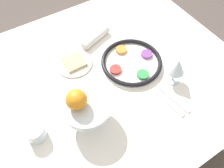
{
  "coord_description": "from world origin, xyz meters",
  "views": [
    {
      "loc": [
        0.34,
        0.54,
        1.58
      ],
      "look_at": [
        0.06,
        0.09,
        0.79
      ],
      "focal_mm": 35.0,
      "sensor_mm": 36.0,
      "label": 1
    }
  ],
  "objects_px": {
    "wine_glass": "(177,67)",
    "napkin_roll": "(96,37)",
    "fruit_stand": "(87,107)",
    "seder_plate": "(131,62)",
    "bread_plate": "(74,63)",
    "orange_fruit": "(76,100)",
    "cup_mid": "(36,132)"
  },
  "relations": [
    {
      "from": "seder_plate",
      "to": "wine_glass",
      "type": "bearing_deg",
      "value": 121.11
    },
    {
      "from": "wine_glass",
      "to": "bread_plate",
      "type": "bearing_deg",
      "value": -43.56
    },
    {
      "from": "orange_fruit",
      "to": "napkin_roll",
      "type": "xyz_separation_m",
      "value": [
        -0.28,
        -0.37,
        -0.14
      ]
    },
    {
      "from": "fruit_stand",
      "to": "napkin_roll",
      "type": "bearing_deg",
      "value": -123.03
    },
    {
      "from": "seder_plate",
      "to": "bread_plate",
      "type": "distance_m",
      "value": 0.28
    },
    {
      "from": "cup_mid",
      "to": "bread_plate",
      "type": "bearing_deg",
      "value": -138.37
    },
    {
      "from": "orange_fruit",
      "to": "cup_mid",
      "type": "distance_m",
      "value": 0.22
    },
    {
      "from": "fruit_stand",
      "to": "napkin_roll",
      "type": "height_order",
      "value": "fruit_stand"
    },
    {
      "from": "napkin_roll",
      "to": "cup_mid",
      "type": "xyz_separation_m",
      "value": [
        0.46,
        0.34,
        0.01
      ]
    },
    {
      "from": "orange_fruit",
      "to": "cup_mid",
      "type": "bearing_deg",
      "value": -8.92
    },
    {
      "from": "bread_plate",
      "to": "seder_plate",
      "type": "bearing_deg",
      "value": 147.83
    },
    {
      "from": "wine_glass",
      "to": "cup_mid",
      "type": "xyz_separation_m",
      "value": [
        0.63,
        -0.07,
        -0.06
      ]
    },
    {
      "from": "fruit_stand",
      "to": "cup_mid",
      "type": "distance_m",
      "value": 0.22
    },
    {
      "from": "orange_fruit",
      "to": "seder_plate",
      "type": "bearing_deg",
      "value": -158.68
    },
    {
      "from": "fruit_stand",
      "to": "napkin_roll",
      "type": "relative_size",
      "value": 1.03
    },
    {
      "from": "fruit_stand",
      "to": "bread_plate",
      "type": "bearing_deg",
      "value": -104.73
    },
    {
      "from": "seder_plate",
      "to": "napkin_roll",
      "type": "height_order",
      "value": "napkin_roll"
    },
    {
      "from": "wine_glass",
      "to": "bread_plate",
      "type": "xyz_separation_m",
      "value": [
        0.34,
        -0.33,
        -0.09
      ]
    },
    {
      "from": "napkin_roll",
      "to": "fruit_stand",
      "type": "bearing_deg",
      "value": 56.97
    },
    {
      "from": "fruit_stand",
      "to": "napkin_roll",
      "type": "distance_m",
      "value": 0.46
    },
    {
      "from": "bread_plate",
      "to": "napkin_roll",
      "type": "xyz_separation_m",
      "value": [
        -0.17,
        -0.08,
        0.01
      ]
    },
    {
      "from": "orange_fruit",
      "to": "napkin_roll",
      "type": "distance_m",
      "value": 0.48
    },
    {
      "from": "wine_glass",
      "to": "orange_fruit",
      "type": "bearing_deg",
      "value": -5.68
    },
    {
      "from": "seder_plate",
      "to": "orange_fruit",
      "type": "height_order",
      "value": "orange_fruit"
    },
    {
      "from": "seder_plate",
      "to": "fruit_stand",
      "type": "relative_size",
      "value": 1.54
    },
    {
      "from": "bread_plate",
      "to": "cup_mid",
      "type": "relative_size",
      "value": 2.33
    },
    {
      "from": "bread_plate",
      "to": "napkin_roll",
      "type": "relative_size",
      "value": 0.96
    },
    {
      "from": "fruit_stand",
      "to": "orange_fruit",
      "type": "xyz_separation_m",
      "value": [
        0.03,
        -0.01,
        0.06
      ]
    },
    {
      "from": "bread_plate",
      "to": "wine_glass",
      "type": "bearing_deg",
      "value": 136.44
    },
    {
      "from": "seder_plate",
      "to": "orange_fruit",
      "type": "bearing_deg",
      "value": 21.32
    },
    {
      "from": "wine_glass",
      "to": "napkin_roll",
      "type": "relative_size",
      "value": 0.73
    },
    {
      "from": "fruit_stand",
      "to": "orange_fruit",
      "type": "distance_m",
      "value": 0.07
    }
  ]
}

